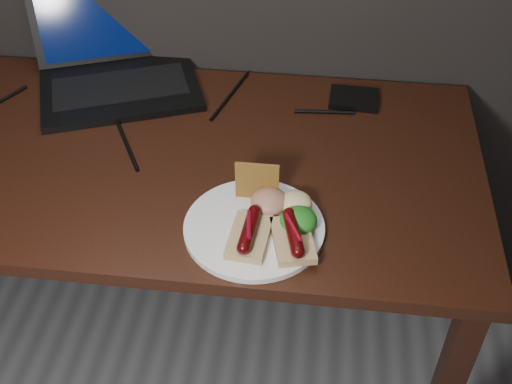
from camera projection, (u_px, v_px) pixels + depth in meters
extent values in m
cube|color=black|center=(158.00, 158.00, 1.40)|extent=(1.40, 0.70, 0.03)
cube|color=black|center=(421.00, 212.00, 1.82)|extent=(0.05, 0.05, 0.72)
cube|color=black|center=(120.00, 90.00, 1.56)|extent=(0.44, 0.38, 0.02)
cube|color=black|center=(120.00, 86.00, 1.55)|extent=(0.35, 0.25, 0.00)
cube|color=black|center=(107.00, 12.00, 1.60)|extent=(0.38, 0.22, 0.23)
cube|color=#06123E|center=(107.00, 12.00, 1.60)|extent=(0.34, 0.19, 0.20)
cube|color=black|center=(354.00, 99.00, 1.53)|extent=(0.12, 0.09, 0.02)
cylinder|color=black|center=(127.00, 146.00, 1.40)|extent=(0.09, 0.16, 0.01)
cylinder|color=black|center=(230.00, 95.00, 1.55)|extent=(0.07, 0.21, 0.01)
cylinder|color=black|center=(325.00, 112.00, 1.50)|extent=(0.14, 0.02, 0.01)
cylinder|color=white|center=(254.00, 228.00, 1.21)|extent=(0.28, 0.28, 0.01)
cube|color=tan|center=(249.00, 237.00, 1.17)|extent=(0.08, 0.12, 0.02)
cylinder|color=#4F0507|center=(249.00, 229.00, 1.16)|extent=(0.03, 0.10, 0.02)
sphere|color=#4F0507|center=(243.00, 248.00, 1.13)|extent=(0.03, 0.02, 0.02)
sphere|color=#4F0507|center=(254.00, 211.00, 1.20)|extent=(0.03, 0.02, 0.02)
cylinder|color=maroon|center=(249.00, 224.00, 1.15)|extent=(0.02, 0.07, 0.01)
cube|color=tan|center=(293.00, 240.00, 1.17)|extent=(0.10, 0.13, 0.02)
cylinder|color=#4F0507|center=(293.00, 232.00, 1.16)|extent=(0.05, 0.10, 0.02)
sphere|color=#4F0507|center=(298.00, 252.00, 1.12)|extent=(0.03, 0.02, 0.02)
sphere|color=#4F0507|center=(289.00, 214.00, 1.19)|extent=(0.03, 0.02, 0.02)
cylinder|color=maroon|center=(294.00, 227.00, 1.15)|extent=(0.04, 0.07, 0.01)
cube|color=#B08030|center=(257.00, 181.00, 1.24)|extent=(0.08, 0.01, 0.08)
ellipsoid|color=#155711|center=(299.00, 220.00, 1.19)|extent=(0.07, 0.07, 0.04)
ellipsoid|color=maroon|center=(269.00, 201.00, 1.23)|extent=(0.07, 0.07, 0.04)
ellipsoid|color=beige|center=(295.00, 203.00, 1.23)|extent=(0.06, 0.06, 0.04)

